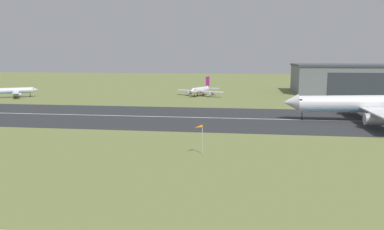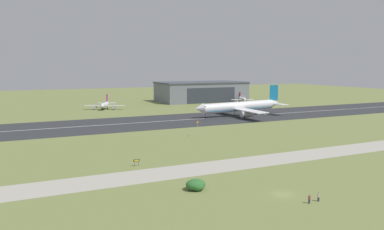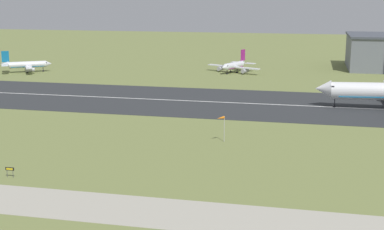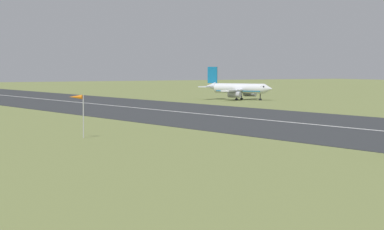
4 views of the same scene
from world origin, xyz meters
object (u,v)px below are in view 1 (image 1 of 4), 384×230
(airplane_parked_east, at_px, (200,90))
(airplane_parked_west, at_px, (15,91))
(windsock_pole, at_px, (199,129))
(airplane_landing, at_px, (374,104))

(airplane_parked_east, bearing_deg, airplane_parked_west, -168.33)
(airplane_parked_west, relative_size, airplane_parked_east, 0.89)
(airplane_parked_west, distance_m, windsock_pole, 131.92)
(airplane_parked_west, bearing_deg, airplane_parked_east, 11.67)
(airplane_landing, distance_m, airplane_parked_west, 150.25)
(airplane_parked_east, xyz_separation_m, windsock_pole, (12.17, -106.89, 2.32))
(airplane_landing, relative_size, airplane_parked_west, 2.54)
(airplane_parked_east, bearing_deg, airplane_landing, -47.12)
(airplane_landing, bearing_deg, windsock_pole, -136.39)
(airplane_parked_east, relative_size, windsock_pole, 3.95)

